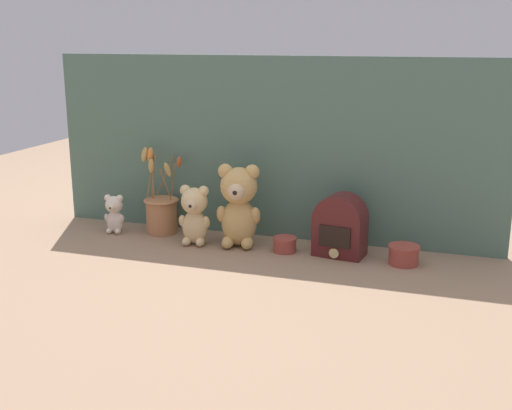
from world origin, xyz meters
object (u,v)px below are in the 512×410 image
at_px(teddy_bear_medium, 194,214).
at_px(vintage_radio, 340,227).
at_px(decorative_tin_short, 285,244).
at_px(teddy_bear_small, 114,213).
at_px(flower_vase, 161,210).
at_px(teddy_bear_large, 239,204).
at_px(decorative_tin_tall, 404,255).

relative_size(teddy_bear_medium, vintage_radio, 1.01).
relative_size(teddy_bear_medium, decorative_tin_short, 2.56).
bearing_deg(teddy_bear_small, vintage_radio, 0.60).
xyz_separation_m(flower_vase, vintage_radio, (0.66, -0.05, 0.01)).
bearing_deg(teddy_bear_small, flower_vase, 18.55).
distance_m(vintage_radio, decorative_tin_short, 0.19).
xyz_separation_m(teddy_bear_large, teddy_bear_medium, (-0.15, -0.03, -0.04)).
xyz_separation_m(flower_vase, decorative_tin_short, (0.48, -0.07, -0.06)).
xyz_separation_m(teddy_bear_small, vintage_radio, (0.82, 0.01, 0.02)).
relative_size(vintage_radio, decorative_tin_tall, 2.08).
relative_size(teddy_bear_large, decorative_tin_tall, 2.87).
xyz_separation_m(teddy_bear_small, decorative_tin_tall, (1.03, -0.01, -0.04)).
bearing_deg(decorative_tin_short, vintage_radio, 6.73).
bearing_deg(decorative_tin_tall, teddy_bear_small, 179.19).
bearing_deg(vintage_radio, decorative_tin_short, -173.27).
distance_m(teddy_bear_medium, flower_vase, 0.19).
relative_size(decorative_tin_tall, decorative_tin_short, 1.23).
bearing_deg(teddy_bear_small, teddy_bear_large, -0.35).
bearing_deg(decorative_tin_short, teddy_bear_medium, -176.82).
relative_size(flower_vase, vintage_radio, 1.52).
bearing_deg(teddy_bear_large, flower_vase, 169.77).
height_order(teddy_bear_medium, teddy_bear_small, teddy_bear_medium).
bearing_deg(flower_vase, decorative_tin_short, -7.90).
xyz_separation_m(teddy_bear_small, decorative_tin_short, (0.64, -0.01, -0.05)).
xyz_separation_m(teddy_bear_large, decorative_tin_short, (0.16, -0.01, -0.12)).
xyz_separation_m(teddy_bear_large, teddy_bear_small, (-0.48, 0.00, -0.07)).
bearing_deg(teddy_bear_medium, vintage_radio, 4.47).
distance_m(teddy_bear_small, flower_vase, 0.17).
height_order(teddy_bear_small, decorative_tin_tall, teddy_bear_small).
relative_size(teddy_bear_medium, flower_vase, 0.66).
bearing_deg(flower_vase, decorative_tin_tall, -4.53).
distance_m(teddy_bear_large, flower_vase, 0.33).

